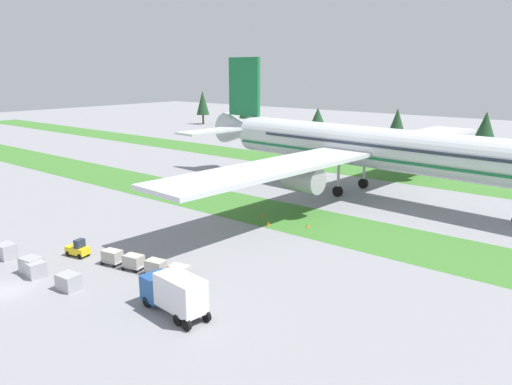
{
  "coord_description": "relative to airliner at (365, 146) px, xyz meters",
  "views": [
    {
      "loc": [
        44.13,
        -17.83,
        19.9
      ],
      "look_at": [
        4.3,
        31.28,
        4.0
      ],
      "focal_mm": 34.37,
      "sensor_mm": 36.0,
      "label": 1
    }
  ],
  "objects": [
    {
      "name": "taxiway_marker_0",
      "position": [
        -19.53,
        -21.28,
        -7.67
      ],
      "size": [
        0.44,
        0.44,
        0.57
      ],
      "primitive_type": "cone",
      "color": "orange",
      "rests_on": "ground"
    },
    {
      "name": "cargo_dolly_second",
      "position": [
        -3.73,
        -43.04,
        -7.03
      ],
      "size": [
        2.45,
        1.9,
        1.55
      ],
      "rotation": [
        0.0,
        0.0,
        1.76
      ],
      "color": "#A3A3A8",
      "rests_on": "ground"
    },
    {
      "name": "taxiway_marker_3",
      "position": [
        -1.94,
        -22.81,
        -7.64
      ],
      "size": [
        0.44,
        0.44,
        0.62
      ],
      "primitive_type": "cone",
      "color": "orange",
      "rests_on": "ground"
    },
    {
      "name": "uld_container_0",
      "position": [
        -16.96,
        -49.84,
        -7.14
      ],
      "size": [
        2.05,
        1.67,
        1.64
      ],
      "primitive_type": "cube",
      "rotation": [
        0.0,
        0.0,
        0.03
      ],
      "color": "#A3A3A8",
      "rests_on": "ground"
    },
    {
      "name": "airliner",
      "position": [
        0.0,
        0.0,
        0.0
      ],
      "size": [
        65.03,
        79.99,
        22.2
      ],
      "rotation": [
        0.0,
        0.0,
        -1.65
      ],
      "color": "silver",
      "rests_on": "ground"
    },
    {
      "name": "baggage_tug",
      "position": [
        -11.5,
        -44.57,
        -7.14
      ],
      "size": [
        2.8,
        1.78,
        1.97
      ],
      "rotation": [
        0.0,
        0.0,
        1.76
      ],
      "color": "yellow",
      "rests_on": "ground"
    },
    {
      "name": "grass_strip_near",
      "position": [
        -8.67,
        -17.94,
        -7.95
      ],
      "size": [
        320.0,
        11.79,
        0.01
      ],
      "primitive_type": "cube",
      "color": "#3D752D",
      "rests_on": "ground"
    },
    {
      "name": "cargo_dolly_fourth",
      "position": [
        1.97,
        -41.93,
        -7.03
      ],
      "size": [
        2.45,
        1.9,
        1.55
      ],
      "rotation": [
        0.0,
        0.0,
        1.76
      ],
      "color": "#A3A3A8",
      "rests_on": "ground"
    },
    {
      "name": "catering_truck",
      "position": [
        6.58,
        -46.68,
        -6.0
      ],
      "size": [
        7.16,
        3.01,
        3.58
      ],
      "rotation": [
        0.0,
        0.0,
        1.47
      ],
      "color": "#1E4C8E",
      "rests_on": "ground"
    },
    {
      "name": "taxiway_marker_1",
      "position": [
        2.5,
        -20.19,
        -7.71
      ],
      "size": [
        0.44,
        0.44,
        0.48
      ],
      "primitive_type": "cone",
      "color": "orange",
      "rests_on": "ground"
    },
    {
      "name": "uld_container_3",
      "position": [
        -4.6,
        -49.77,
        -7.2
      ],
      "size": [
        2.14,
        1.77,
        1.5
      ],
      "primitive_type": "cube",
      "rotation": [
        0.0,
        0.0,
        0.09
      ],
      "color": "#A3A3A8",
      "rests_on": "ground"
    },
    {
      "name": "cargo_dolly_third",
      "position": [
        -0.88,
        -42.48,
        -7.03
      ],
      "size": [
        2.45,
        1.9,
        1.55
      ],
      "rotation": [
        0.0,
        0.0,
        1.76
      ],
      "color": "#A3A3A8",
      "rests_on": "ground"
    },
    {
      "name": "ground_plane",
      "position": [
        -8.67,
        -53.65,
        -7.95
      ],
      "size": [
        400.0,
        400.0,
        0.0
      ],
      "primitive_type": "plane",
      "color": "gray"
    },
    {
      "name": "uld_container_1",
      "position": [
        -9.92,
        -50.23,
        -7.19
      ],
      "size": [
        2.15,
        1.8,
        1.53
      ],
      "primitive_type": "cube",
      "rotation": [
        0.0,
        0.0,
        -0.1
      ],
      "color": "#A3A3A8",
      "rests_on": "ground"
    },
    {
      "name": "taxiway_marker_2",
      "position": [
        -5.08,
        -20.35,
        -7.72
      ],
      "size": [
        0.44,
        0.44,
        0.47
      ],
      "primitive_type": "cone",
      "color": "orange",
      "rests_on": "ground"
    },
    {
      "name": "grass_strip_far",
      "position": [
        -8.67,
        17.63,
        -7.95
      ],
      "size": [
        320.0,
        11.79,
        0.01
      ],
      "primitive_type": "cube",
      "color": "#3D752D",
      "rests_on": "ground"
    },
    {
      "name": "cargo_dolly_lead",
      "position": [
        -6.57,
        -43.6,
        -7.03
      ],
      "size": [
        2.45,
        1.9,
        1.55
      ],
      "rotation": [
        0.0,
        0.0,
        1.76
      ],
      "color": "#A3A3A8",
      "rests_on": "ground"
    },
    {
      "name": "distant_tree_line",
      "position": [
        -19.97,
        59.38,
        -1.17
      ],
      "size": [
        180.85,
        8.97,
        12.75
      ],
      "color": "#4C3823",
      "rests_on": "ground"
    },
    {
      "name": "uld_container_2",
      "position": [
        -10.92,
        -50.1,
        -7.12
      ],
      "size": [
        2.16,
        1.8,
        1.67
      ],
      "primitive_type": "cube",
      "rotation": [
        0.0,
        0.0,
        0.11
      ],
      "color": "#A3A3A8",
      "rests_on": "ground"
    },
    {
      "name": "ground_crew_marshaller",
      "position": [
        2.44,
        -43.39,
        -7.01
      ],
      "size": [
        0.49,
        0.36,
        1.74
      ],
      "rotation": [
        0.0,
        0.0,
        3.71
      ],
      "color": "black",
      "rests_on": "ground"
    }
  ]
}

